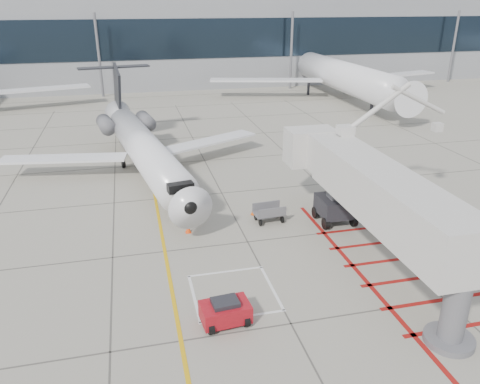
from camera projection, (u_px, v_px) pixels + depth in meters
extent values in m
plane|color=gray|center=(266.00, 277.00, 24.92)|extent=(260.00, 260.00, 0.00)
cone|color=#F1400C|center=(188.00, 229.00, 29.58)|extent=(0.37, 0.37, 0.51)
cone|color=#DC4B0B|center=(253.00, 212.00, 32.07)|extent=(0.32, 0.32, 0.44)
cube|color=gray|center=(213.00, 38.00, 87.34)|extent=(180.00, 28.00, 14.00)
cube|color=black|center=(228.00, 38.00, 74.32)|extent=(180.00, 0.10, 6.00)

